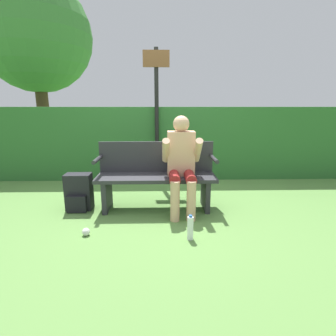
% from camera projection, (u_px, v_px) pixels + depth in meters
% --- Properties ---
extents(ground_plane, '(40.00, 40.00, 0.00)m').
position_uv_depth(ground_plane, '(157.00, 208.00, 3.50)').
color(ground_plane, '#5B8942').
extents(hedge_back, '(12.00, 0.51, 1.32)m').
position_uv_depth(hedge_back, '(158.00, 143.00, 4.93)').
color(hedge_back, '#2D662D').
rests_on(hedge_back, ground).
extents(park_bench, '(1.54, 0.47, 0.87)m').
position_uv_depth(park_bench, '(156.00, 175.00, 3.45)').
color(park_bench, '#2D2D33').
rests_on(park_bench, ground).
extents(person_seated, '(0.48, 0.60, 1.22)m').
position_uv_depth(person_seated, '(181.00, 160.00, 3.29)').
color(person_seated, '#DBA884').
rests_on(person_seated, ground).
extents(backpack, '(0.33, 0.27, 0.48)m').
position_uv_depth(backpack, '(79.00, 193.00, 3.43)').
color(backpack, black).
rests_on(backpack, ground).
extents(water_bottle, '(0.06, 0.06, 0.26)m').
position_uv_depth(water_bottle, '(190.00, 228.00, 2.67)').
color(water_bottle, white).
rests_on(water_bottle, ground).
extents(signpost, '(0.43, 0.09, 2.26)m').
position_uv_depth(signpost, '(157.00, 107.00, 4.45)').
color(signpost, black).
rests_on(signpost, ground).
extents(parked_car, '(2.07, 4.19, 1.19)m').
position_uv_depth(parked_car, '(225.00, 121.00, 13.28)').
color(parked_car, maroon).
rests_on(parked_car, ground).
extents(tree, '(2.88, 2.88, 4.55)m').
position_uv_depth(tree, '(35.00, 36.00, 6.77)').
color(tree, '#4C3823').
rests_on(tree, ground).
extents(litter_crumple, '(0.08, 0.08, 0.08)m').
position_uv_depth(litter_crumple, '(86.00, 232.00, 2.76)').
color(litter_crumple, silver).
rests_on(litter_crumple, ground).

